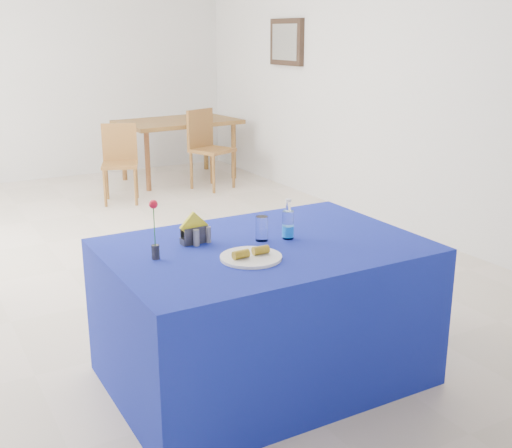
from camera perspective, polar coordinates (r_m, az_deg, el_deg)
The scene contains 16 objects.
floor at distance 5.44m, azimuth -10.74°, elevation -3.03°, with size 7.00×7.00×0.00m, color beige.
room_shell at distance 5.13m, azimuth -11.82°, elevation 15.70°, with size 7.00×7.00×7.00m.
picture_frame at distance 7.64m, azimuth 2.75°, elevation 15.85°, with size 0.06×0.64×0.52m, color black.
picture_art at distance 7.63m, azimuth 2.58°, elevation 15.85°, with size 0.02×0.52×0.40m, color #998C66.
plate at distance 3.08m, azimuth -0.45°, elevation -2.98°, with size 0.30×0.30×0.01m, color white.
drinking_glass at distance 3.34m, azimuth 0.52°, elevation -0.40°, with size 0.07×0.07×0.13m, color white.
salt_shaker at distance 3.28m, azimuth -5.33°, elevation -1.21°, with size 0.03×0.03×0.09m, color gray.
pepper_shaker at distance 3.32m, azimuth -4.25°, elevation -0.94°, with size 0.03×0.03×0.09m, color slate.
blue_table at distance 3.44m, azimuth 0.73°, elevation -7.81°, with size 1.60×1.10×0.76m.
water_bottle at distance 3.37m, azimuth 2.86°, elevation -0.14°, with size 0.06×0.06×0.21m.
napkin_holder at distance 3.32m, azimuth -5.51°, elevation -0.89°, with size 0.16×0.07×0.17m.
rose_vase at distance 3.08m, azimuth -9.00°, elevation -0.72°, with size 0.04×0.04×0.29m.
oak_table at distance 8.18m, azimuth -6.95°, elevation 8.62°, with size 1.51×1.04×0.76m.
chair_bg_left at distance 7.23m, azimuth -12.01°, elevation 5.83°, with size 0.49×0.49×0.85m.
chair_bg_right at distance 7.73m, azimuth -4.40°, elevation 7.18°, with size 0.54×0.54×0.93m.
banana_pieces at distance 3.07m, azimuth -0.44°, elevation -2.51°, with size 0.20×0.05×0.04m.
Camera 1 is at (-1.59, -4.88, 1.80)m, focal length 45.00 mm.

